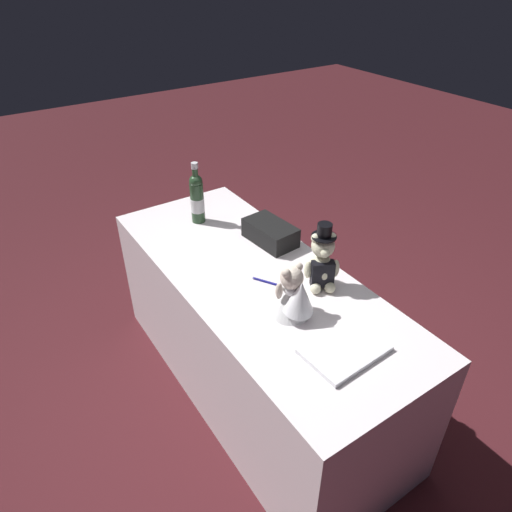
{
  "coord_description": "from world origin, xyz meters",
  "views": [
    {
      "loc": [
        -1.43,
        0.95,
        1.99
      ],
      "look_at": [
        0.0,
        0.0,
        0.84
      ],
      "focal_mm": 32.36,
      "sensor_mm": 36.0,
      "label": 1
    }
  ],
  "objects_px": {
    "teddy_bear_bride": "(293,295)",
    "signing_pen": "(264,281)",
    "gift_case_black": "(270,233)",
    "guestbook": "(344,351)",
    "teddy_bear_groom": "(322,262)",
    "champagne_bottle": "(197,198)"
  },
  "relations": [
    {
      "from": "guestbook",
      "to": "champagne_bottle",
      "type": "bearing_deg",
      "value": -3.9
    },
    {
      "from": "teddy_bear_groom",
      "to": "guestbook",
      "type": "bearing_deg",
      "value": 151.84
    },
    {
      "from": "guestbook",
      "to": "signing_pen",
      "type": "bearing_deg",
      "value": -3.04
    },
    {
      "from": "teddy_bear_groom",
      "to": "guestbook",
      "type": "distance_m",
      "value": 0.43
    },
    {
      "from": "champagne_bottle",
      "to": "gift_case_black",
      "type": "bearing_deg",
      "value": -152.28
    },
    {
      "from": "teddy_bear_bride",
      "to": "champagne_bottle",
      "type": "xyz_separation_m",
      "value": [
        0.9,
        -0.05,
        0.04
      ]
    },
    {
      "from": "champagne_bottle",
      "to": "signing_pen",
      "type": "xyz_separation_m",
      "value": [
        -0.66,
        0.02,
        -0.14
      ]
    },
    {
      "from": "teddy_bear_bride",
      "to": "guestbook",
      "type": "xyz_separation_m",
      "value": [
        -0.28,
        -0.03,
        -0.09
      ]
    },
    {
      "from": "teddy_bear_bride",
      "to": "signing_pen",
      "type": "xyz_separation_m",
      "value": [
        0.25,
        -0.03,
        -0.1
      ]
    },
    {
      "from": "teddy_bear_groom",
      "to": "signing_pen",
      "type": "relative_size",
      "value": 2.67
    },
    {
      "from": "signing_pen",
      "to": "guestbook",
      "type": "distance_m",
      "value": 0.52
    },
    {
      "from": "gift_case_black",
      "to": "guestbook",
      "type": "relative_size",
      "value": 0.96
    },
    {
      "from": "teddy_bear_groom",
      "to": "champagne_bottle",
      "type": "distance_m",
      "value": 0.83
    },
    {
      "from": "teddy_bear_groom",
      "to": "signing_pen",
      "type": "bearing_deg",
      "value": 51.01
    },
    {
      "from": "gift_case_black",
      "to": "signing_pen",
      "type": "bearing_deg",
      "value": 140.25
    },
    {
      "from": "teddy_bear_bride",
      "to": "signing_pen",
      "type": "bearing_deg",
      "value": -6.36
    },
    {
      "from": "champagne_bottle",
      "to": "guestbook",
      "type": "bearing_deg",
      "value": 179.09
    },
    {
      "from": "signing_pen",
      "to": "gift_case_black",
      "type": "height_order",
      "value": "gift_case_black"
    },
    {
      "from": "gift_case_black",
      "to": "champagne_bottle",
      "type": "bearing_deg",
      "value": 27.72
    },
    {
      "from": "teddy_bear_bride",
      "to": "signing_pen",
      "type": "height_order",
      "value": "teddy_bear_bride"
    },
    {
      "from": "champagne_bottle",
      "to": "guestbook",
      "type": "height_order",
      "value": "champagne_bottle"
    },
    {
      "from": "champagne_bottle",
      "to": "teddy_bear_groom",
      "type": "bearing_deg",
      "value": -167.83
    }
  ]
}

